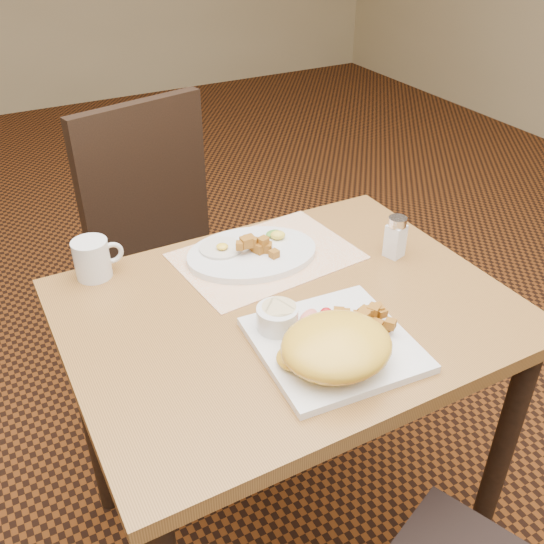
{
  "coord_description": "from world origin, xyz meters",
  "views": [
    {
      "loc": [
        -0.51,
        -0.87,
        1.49
      ],
      "look_at": [
        -0.02,
        0.03,
        0.82
      ],
      "focal_mm": 40.0,
      "sensor_mm": 36.0,
      "label": 1
    }
  ],
  "objects": [
    {
      "name": "hollandaise_mound",
      "position": [
        -0.02,
        -0.21,
        0.8
      ],
      "size": [
        0.2,
        0.18,
        0.08
      ],
      "color": "yellow",
      "rests_on": "plate_square"
    },
    {
      "name": "home_fries_sq",
      "position": [
        0.08,
        -0.15,
        0.78
      ],
      "size": [
        0.1,
        0.12,
        0.04
      ],
      "color": "#A9691B",
      "rests_on": "plate_square"
    },
    {
      "name": "ground",
      "position": [
        0.0,
        0.0,
        0.0
      ],
      "size": [
        8.0,
        8.0,
        0.0
      ],
      "primitive_type": "plane",
      "color": "black",
      "rests_on": "ground"
    },
    {
      "name": "ramekin",
      "position": [
        -0.06,
        -0.07,
        0.79
      ],
      "size": [
        0.08,
        0.08,
        0.04
      ],
      "color": "silver",
      "rests_on": "plate_square"
    },
    {
      "name": "plate_square",
      "position": [
        0.01,
        -0.16,
        0.76
      ],
      "size": [
        0.3,
        0.3,
        0.02
      ],
      "primitive_type": "cube",
      "rotation": [
        0.0,
        0.0,
        -0.07
      ],
      "color": "silver",
      "rests_on": "table"
    },
    {
      "name": "home_fries_ov",
      "position": [
        0.03,
        0.2,
        0.78
      ],
      "size": [
        0.09,
        0.1,
        0.04
      ],
      "color": "#A9691B",
      "rests_on": "plate_oval"
    },
    {
      "name": "salt_shaker",
      "position": [
        0.31,
        0.05,
        0.8
      ],
      "size": [
        0.05,
        0.05,
        0.1
      ],
      "color": "white",
      "rests_on": "table"
    },
    {
      "name": "garnish_sq",
      "position": [
        0.01,
        -0.09,
        0.78
      ],
      "size": [
        0.08,
        0.06,
        0.03
      ],
      "color": "#387223",
      "rests_on": "plate_square"
    },
    {
      "name": "coffee_mug",
      "position": [
        -0.32,
        0.3,
        0.79
      ],
      "size": [
        0.11,
        0.08,
        0.09
      ],
      "color": "silver",
      "rests_on": "table"
    },
    {
      "name": "placemat",
      "position": [
        0.05,
        0.19,
        0.75
      ],
      "size": [
        0.42,
        0.31,
        0.0
      ],
      "primitive_type": "cube",
      "rotation": [
        0.0,
        0.0,
        0.09
      ],
      "color": "white",
      "rests_on": "table"
    },
    {
      "name": "garnish_ov",
      "position": [
        0.1,
        0.23,
        0.78
      ],
      "size": [
        0.05,
        0.05,
        0.02
      ],
      "color": "#387223",
      "rests_on": "plate_oval"
    },
    {
      "name": "chair_far",
      "position": [
        -0.03,
        0.66,
        0.54
      ],
      "size": [
        0.51,
        0.51,
        0.97
      ],
      "rotation": [
        0.0,
        0.0,
        3.37
      ],
      "color": "black",
      "rests_on": "ground"
    },
    {
      "name": "plate_oval",
      "position": [
        0.02,
        0.2,
        0.76
      ],
      "size": [
        0.34,
        0.27,
        0.02
      ],
      "primitive_type": null,
      "rotation": [
        0.0,
        0.0,
        -0.16
      ],
      "color": "silver",
      "rests_on": "placemat"
    },
    {
      "name": "fried_egg",
      "position": [
        -0.04,
        0.24,
        0.77
      ],
      "size": [
        0.1,
        0.1,
        0.02
      ],
      "color": "white",
      "rests_on": "plate_oval"
    },
    {
      "name": "table",
      "position": [
        0.0,
        0.0,
        0.64
      ],
      "size": [
        0.9,
        0.7,
        0.75
      ],
      "color": "olive",
      "rests_on": "ground"
    }
  ]
}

